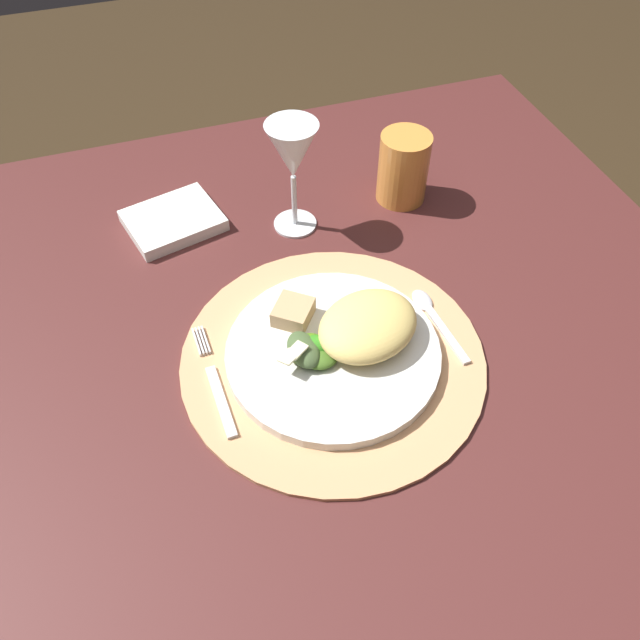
# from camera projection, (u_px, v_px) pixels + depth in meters

# --- Properties ---
(ground_plane) EXTENTS (6.00, 6.00, 0.00)m
(ground_plane) POSITION_uv_depth(u_px,v_px,m) (310.00, 561.00, 1.35)
(ground_plane) COLOR #342616
(dining_table) EXTENTS (1.16, 1.07, 0.73)m
(dining_table) POSITION_uv_depth(u_px,v_px,m) (304.00, 400.00, 0.89)
(dining_table) COLOR #4C2120
(dining_table) RESTS_ON ground
(placemat) EXTENTS (0.38, 0.38, 0.01)m
(placemat) POSITION_uv_depth(u_px,v_px,m) (333.00, 358.00, 0.79)
(placemat) COLOR tan
(placemat) RESTS_ON dining_table
(dinner_plate) EXTENTS (0.26, 0.26, 0.01)m
(dinner_plate) POSITION_uv_depth(u_px,v_px,m) (333.00, 353.00, 0.78)
(dinner_plate) COLOR silver
(dinner_plate) RESTS_ON placemat
(pasta_serving) EXTENTS (0.16, 0.15, 0.04)m
(pasta_serving) POSITION_uv_depth(u_px,v_px,m) (368.00, 326.00, 0.77)
(pasta_serving) COLOR #EAC96D
(pasta_serving) RESTS_ON dinner_plate
(salad_greens) EXTENTS (0.09, 0.07, 0.03)m
(salad_greens) POSITION_uv_depth(u_px,v_px,m) (310.00, 350.00, 0.76)
(salad_greens) COLOR #4F5E1F
(salad_greens) RESTS_ON dinner_plate
(bread_piece) EXTENTS (0.06, 0.06, 0.02)m
(bread_piece) POSITION_uv_depth(u_px,v_px,m) (290.00, 313.00, 0.80)
(bread_piece) COLOR tan
(bread_piece) RESTS_ON dinner_plate
(fork) EXTENTS (0.02, 0.17, 0.00)m
(fork) POSITION_uv_depth(u_px,v_px,m) (216.00, 385.00, 0.75)
(fork) COLOR silver
(fork) RESTS_ON placemat
(spoon) EXTENTS (0.03, 0.13, 0.01)m
(spoon) POSITION_uv_depth(u_px,v_px,m) (432.00, 313.00, 0.83)
(spoon) COLOR silver
(spoon) RESTS_ON placemat
(napkin) EXTENTS (0.15, 0.14, 0.02)m
(napkin) POSITION_uv_depth(u_px,v_px,m) (173.00, 221.00, 0.95)
(napkin) COLOR white
(napkin) RESTS_ON dining_table
(wine_glass) EXTENTS (0.07, 0.07, 0.17)m
(wine_glass) POSITION_uv_depth(u_px,v_px,m) (293.00, 155.00, 0.86)
(wine_glass) COLOR silver
(wine_glass) RESTS_ON dining_table
(amber_tumbler) EXTENTS (0.08, 0.08, 0.11)m
(amber_tumbler) POSITION_uv_depth(u_px,v_px,m) (403.00, 168.00, 0.96)
(amber_tumbler) COLOR orange
(amber_tumbler) RESTS_ON dining_table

